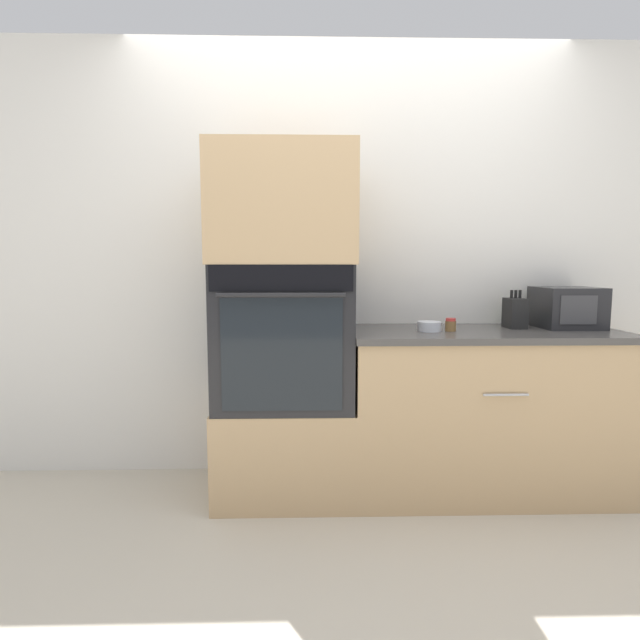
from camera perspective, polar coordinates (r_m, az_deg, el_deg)
The scene contains 11 objects.
ground_plane at distance 2.64m, azimuth 4.24°, elevation -21.53°, with size 12.00×12.00×0.00m, color beige.
wall_back at distance 2.96m, azimuth 3.23°, elevation 6.63°, with size 8.00×0.05×2.50m.
oven_cabinet_base at distance 2.80m, azimuth -3.96°, elevation -14.23°, with size 0.72×0.60×0.50m.
wall_oven at distance 2.65m, azimuth -4.07°, elevation -1.63°, with size 0.70×0.64×0.73m.
oven_cabinet_upper at distance 2.64m, azimuth -4.18°, elevation 12.66°, with size 0.72×0.60×0.58m.
counter_unit at distance 2.90m, azimuth 18.03°, elevation -9.79°, with size 1.44×0.63×0.89m.
microwave at distance 3.09m, azimuth 26.36°, elevation 1.30°, with size 0.31×0.32×0.22m.
knife_block at distance 2.95m, azimuth 21.39°, elevation 0.77°, with size 0.09×0.14×0.21m.
bowl at distance 2.68m, azimuth 12.38°, elevation -0.71°, with size 0.12×0.12×0.05m.
condiment_jar_near at distance 3.09m, azimuth 20.91°, elevation 0.35°, with size 0.06×0.06×0.10m.
condiment_jar_mid at distance 2.71m, azimuth 14.70°, elevation -0.53°, with size 0.06×0.06×0.07m.
Camera 1 is at (-0.24, -2.32, 1.23)m, focal length 28.00 mm.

